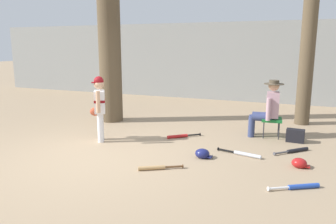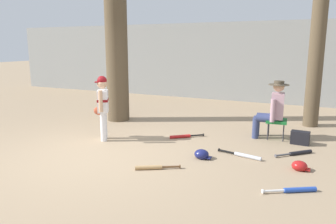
{
  "view_description": "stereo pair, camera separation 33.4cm",
  "coord_description": "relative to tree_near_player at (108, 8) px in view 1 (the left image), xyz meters",
  "views": [
    {
      "loc": [
        3.14,
        -4.46,
        1.9
      ],
      "look_at": [
        1.04,
        0.75,
        0.75
      ],
      "focal_mm": 35.03,
      "sensor_mm": 36.0,
      "label": 1
    },
    {
      "loc": [
        3.45,
        -4.33,
        1.9
      ],
      "look_at": [
        1.04,
        0.75,
        0.75
      ],
      "focal_mm": 35.03,
      "sensor_mm": 36.0,
      "label": 2
    }
  ],
  "objects": [
    {
      "name": "batting_helmet_navy",
      "position": [
        2.95,
        -1.88,
        -2.71
      ],
      "size": [
        0.3,
        0.23,
        0.17
      ],
      "color": "navy",
      "rests_on": "ground"
    },
    {
      "name": "tree_behind_spectator",
      "position": [
        4.51,
        1.43,
        -0.85
      ],
      "size": [
        0.46,
        0.46,
        4.32
      ],
      "color": "brown",
      "rests_on": "ground"
    },
    {
      "name": "seated_spectator",
      "position": [
        3.82,
        -0.1,
        -2.14
      ],
      "size": [
        0.67,
        0.54,
        1.2
      ],
      "color": "navy",
      "rests_on": "ground"
    },
    {
      "name": "bat_aluminum_silver",
      "position": [
        3.59,
        -1.51,
        -2.75
      ],
      "size": [
        0.81,
        0.25,
        0.07
      ],
      "color": "#B7BCC6",
      "rests_on": "ground"
    },
    {
      "name": "tree_near_player",
      "position": [
        0.0,
        0.0,
        0.0
      ],
      "size": [
        0.85,
        0.85,
        6.43
      ],
      "color": "brown",
      "rests_on": "ground"
    },
    {
      "name": "handbag_beside_stool",
      "position": [
        4.4,
        -0.28,
        -2.65
      ],
      "size": [
        0.35,
        0.2,
        0.26
      ],
      "primitive_type": "cube",
      "rotation": [
        0.0,
        0.0,
        -0.07
      ],
      "color": "black",
      "rests_on": "ground"
    },
    {
      "name": "folding_stool",
      "position": [
        3.92,
        -0.09,
        -2.42
      ],
      "size": [
        0.43,
        0.43,
        0.41
      ],
      "color": "#196B2D",
      "rests_on": "ground"
    },
    {
      "name": "bat_red_barrel",
      "position": [
        2.16,
        -0.85,
        -2.75
      ],
      "size": [
        0.61,
        0.53,
        0.07
      ],
      "color": "red",
      "rests_on": "ground"
    },
    {
      "name": "bat_blue_youth",
      "position": [
        4.51,
        -2.59,
        -2.75
      ],
      "size": [
        0.66,
        0.43,
        0.07
      ],
      "color": "#2347AD",
      "rests_on": "ground"
    },
    {
      "name": "bat_black_composite",
      "position": [
        4.41,
        -0.97,
        -2.75
      ],
      "size": [
        0.58,
        0.58,
        0.07
      ],
      "color": "black",
      "rests_on": "ground"
    },
    {
      "name": "batting_helmet_red",
      "position": [
        4.49,
        -1.74,
        -2.71
      ],
      "size": [
        0.28,
        0.21,
        0.16
      ],
      "color": "#A81919",
      "rests_on": "ground"
    },
    {
      "name": "concrete_back_wall",
      "position": [
        1.26,
        4.37,
        -1.45
      ],
      "size": [
        18.0,
        0.36,
        2.67
      ],
      "primitive_type": "cube",
      "color": "gray",
      "rests_on": "ground"
    },
    {
      "name": "young_ballplayer",
      "position": [
        0.74,
        -1.65,
        -2.04
      ],
      "size": [
        0.5,
        0.52,
        1.31
      ],
      "color": "white",
      "rests_on": "ground"
    },
    {
      "name": "bat_wood_tan",
      "position": [
        2.42,
        -2.69,
        -2.75
      ],
      "size": [
        0.64,
        0.41,
        0.07
      ],
      "color": "tan",
      "rests_on": "ground"
    },
    {
      "name": "ground_plane",
      "position": [
        1.26,
        -2.61,
        -2.78
      ],
      "size": [
        60.0,
        60.0,
        0.0
      ],
      "primitive_type": "plane",
      "color": "#9E8466"
    }
  ]
}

